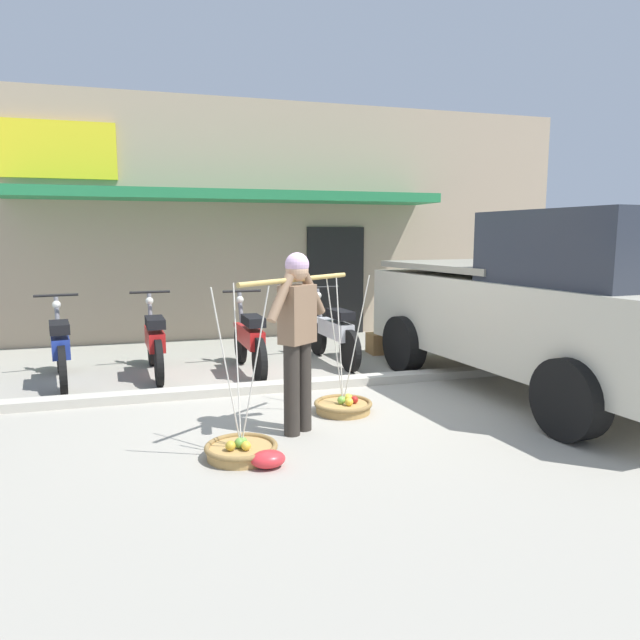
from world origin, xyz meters
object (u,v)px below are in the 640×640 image
(wooden_crate, at_px, (382,343))
(motorcycle_nearest_shop, at_px, (60,348))
(fruit_vendor, at_px, (297,331))
(motorcycle_second_in_row, at_px, (154,342))
(fruit_basket_left_side, at_px, (241,449))
(plastic_litter_bag, at_px, (268,459))
(motorcycle_third_in_row, at_px, (250,340))
(parked_truck, at_px, (547,306))
(fruit_basket_right_side, at_px, (343,405))
(motorcycle_end_of_row, at_px, (334,332))

(wooden_crate, bearing_deg, motorcycle_nearest_shop, -172.18)
(fruit_vendor, distance_m, motorcycle_second_in_row, 3.04)
(fruit_basket_left_side, bearing_deg, plastic_litter_bag, -57.23)
(motorcycle_second_in_row, relative_size, motorcycle_third_in_row, 1.00)
(parked_truck, bearing_deg, motorcycle_third_in_row, 148.34)
(wooden_crate, bearing_deg, fruit_basket_right_side, -119.60)
(motorcycle_second_in_row, xyz_separation_m, motorcycle_third_in_row, (1.23, -0.21, 0.00))
(motorcycle_nearest_shop, bearing_deg, parked_truck, -20.41)
(fruit_basket_right_side, distance_m, wooden_crate, 3.18)
(plastic_litter_bag, bearing_deg, motorcycle_end_of_row, 64.74)
(motorcycle_nearest_shop, height_order, motorcycle_end_of_row, same)
(fruit_vendor, relative_size, motorcycle_second_in_row, 0.93)
(parked_truck, bearing_deg, motorcycle_nearest_shop, 159.59)
(motorcycle_end_of_row, xyz_separation_m, parked_truck, (1.90, -2.21, 0.58))
(motorcycle_end_of_row, xyz_separation_m, wooden_crate, (0.96, 0.48, -0.29))
(parked_truck, bearing_deg, fruit_vendor, -170.14)
(parked_truck, xyz_separation_m, plastic_litter_bag, (-3.56, -1.29, -0.96))
(motorcycle_third_in_row, xyz_separation_m, motorcycle_end_of_row, (1.27, 0.26, 0.00))
(fruit_basket_right_side, bearing_deg, wooden_crate, 60.40)
(motorcycle_nearest_shop, xyz_separation_m, motorcycle_second_in_row, (1.14, 0.10, 0.00))
(fruit_basket_right_side, relative_size, motorcycle_end_of_row, 0.80)
(fruit_vendor, xyz_separation_m, fruit_basket_left_side, (-0.61, -0.48, -0.90))
(fruit_basket_right_side, relative_size, wooden_crate, 3.30)
(fruit_basket_left_side, height_order, parked_truck, parked_truck)
(motorcycle_nearest_shop, bearing_deg, motorcycle_second_in_row, 5.13)
(motorcycle_nearest_shop, relative_size, plastic_litter_bag, 6.46)
(motorcycle_second_in_row, distance_m, parked_truck, 4.94)
(fruit_basket_right_side, xyz_separation_m, parked_truck, (2.51, 0.07, 0.96))
(wooden_crate, bearing_deg, fruit_basket_left_side, -126.92)
(motorcycle_second_in_row, xyz_separation_m, wooden_crate, (3.46, 0.53, -0.29))
(plastic_litter_bag, bearing_deg, wooden_crate, 56.76)
(motorcycle_nearest_shop, xyz_separation_m, parked_truck, (5.54, -2.06, 0.58))
(fruit_basket_left_side, height_order, fruit_basket_right_side, same)
(plastic_litter_bag, bearing_deg, motorcycle_nearest_shop, 120.58)
(fruit_vendor, xyz_separation_m, motorcycle_end_of_row, (1.22, 2.75, -0.52))
(fruit_vendor, height_order, motorcycle_third_in_row, fruit_vendor)
(plastic_litter_bag, height_order, wooden_crate, wooden_crate)
(fruit_vendor, distance_m, fruit_basket_left_side, 1.19)
(motorcycle_end_of_row, distance_m, plastic_litter_bag, 3.90)
(motorcycle_end_of_row, bearing_deg, motorcycle_nearest_shop, -177.62)
(fruit_vendor, xyz_separation_m, motorcycle_third_in_row, (-0.05, 2.50, -0.52))
(motorcycle_second_in_row, height_order, motorcycle_third_in_row, same)
(motorcycle_end_of_row, height_order, parked_truck, parked_truck)
(fruit_basket_left_side, bearing_deg, motorcycle_end_of_row, 60.47)
(fruit_basket_left_side, distance_m, motorcycle_nearest_shop, 3.59)
(motorcycle_second_in_row, relative_size, wooden_crate, 4.14)
(motorcycle_nearest_shop, xyz_separation_m, motorcycle_end_of_row, (3.64, 0.15, 0.00))
(wooden_crate, bearing_deg, parked_truck, -70.69)
(motorcycle_end_of_row, bearing_deg, wooden_crate, 26.63)
(plastic_litter_bag, bearing_deg, parked_truck, 20.00)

